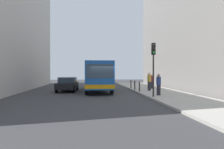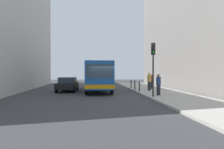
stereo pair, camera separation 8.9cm
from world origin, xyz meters
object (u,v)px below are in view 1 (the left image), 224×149
Objects in this scene: bus at (98,75)px; pedestrian_near_signal at (159,85)px; pedestrian_mid_sidewalk at (149,82)px; pedestrian_far_sidewalk at (151,81)px; bollard_near at (139,87)px; bollard_far at (131,84)px; car_beside_bus at (67,84)px; traffic_light at (153,59)px; bollard_mid at (135,85)px.

bus is 6.42× the size of pedestrian_near_signal.
pedestrian_mid_sidewalk is 1.08× the size of pedestrian_far_sidewalk.
bollard_near is at bearing -25.63° from pedestrian_near_signal.
bollard_far is at bearing 90.00° from bollard_near.
pedestrian_near_signal reaches higher than bollard_near.
car_beside_bus reaches higher than bollard_far.
pedestrian_far_sidewalk is at bearing 76.23° from traffic_light.
pedestrian_mid_sidewalk is at bearing -161.52° from pedestrian_far_sidewalk.
bollard_mid is at bearing -30.57° from pedestrian_near_signal.
pedestrian_far_sidewalk is at bearing 32.08° from bollard_mid.
pedestrian_far_sidewalk reaches higher than bollard_far.
traffic_light is 9.63m from bollard_far.
bollard_near is 4.71m from bollard_far.
bollard_mid is (0.00, 2.35, 0.00)m from bollard_near.
pedestrian_near_signal is at bearing 4.96° from pedestrian_mid_sidewalk.
pedestrian_near_signal is at bearing 54.83° from traffic_light.
bollard_far is at bearing -155.57° from bus.
bus is 6.59× the size of pedestrian_far_sidewalk.
traffic_light reaches higher than bus.
car_beside_bus is 7.06m from bollard_mid.
pedestrian_near_signal is at bearing -152.81° from pedestrian_far_sidewalk.
car_beside_bus is at bearing 160.96° from bollard_near.
car_beside_bus is 2.69× the size of pedestrian_far_sidewalk.
bus is 11.61× the size of bollard_mid.
pedestrian_far_sidewalk reaches higher than bollard_mid.
traffic_light is 8.80m from pedestrian_far_sidewalk.
pedestrian_near_signal is at bearing -82.22° from bollard_mid.
pedestrian_near_signal is (0.82, -8.32, 0.38)m from bollard_far.
bollard_near is 0.57× the size of pedestrian_far_sidewalk.
pedestrian_near_signal is at bearing 145.99° from car_beside_bus.
bollard_mid is at bearing 159.54° from pedestrian_far_sidewalk.
bollard_mid is 1.00× the size of bollard_far.
car_beside_bus is at bearing 179.32° from bollard_mid.
traffic_light is 6.10m from pedestrian_mid_sidewalk.
traffic_light reaches higher than pedestrian_mid_sidewalk.
pedestrian_mid_sidewalk reaches higher than car_beside_bus.
pedestrian_near_signal is (0.82, -5.96, 0.38)m from bollard_mid.
bus is 4.11m from bollard_mid.
pedestrian_far_sidewalk is (2.14, 1.34, 0.36)m from bollard_mid.
traffic_light is (7.16, -7.06, 2.22)m from car_beside_bus.
pedestrian_mid_sidewalk is at bearing 78.76° from traffic_light.
pedestrian_near_signal reaches higher than car_beside_bus.
pedestrian_mid_sidewalk is (1.23, -1.31, 0.43)m from bollard_mid.
pedestrian_far_sidewalk reaches higher than car_beside_bus.
bollard_far is (7.06, 2.27, -0.16)m from car_beside_bus.
bollard_near is 2.35m from bollard_mid.
bollard_near is (-0.10, 4.63, -2.38)m from traffic_light.
bollard_near is 0.53× the size of pedestrian_mid_sidewalk.
bollard_mid is 6.03m from pedestrian_near_signal.
bollard_mid is 0.57× the size of pedestrian_far_sidewalk.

